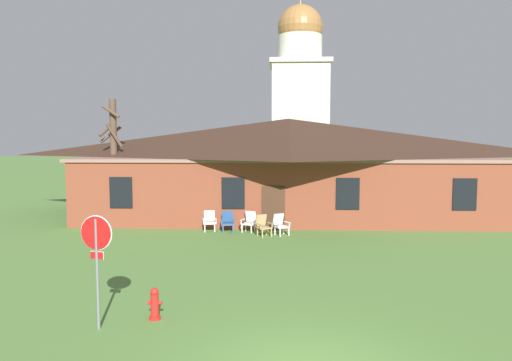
{
  "coord_description": "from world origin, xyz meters",
  "views": [
    {
      "loc": [
        -0.58,
        -8.79,
        4.45
      ],
      "look_at": [
        -1.37,
        8.73,
        2.87
      ],
      "focal_mm": 34.51,
      "sensor_mm": 36.0,
      "label": 1
    }
  ],
  "objects": [
    {
      "name": "dome_tower",
      "position": [
        1.28,
        34.65,
        7.5
      ],
      "size": [
        5.18,
        5.18,
        16.62
      ],
      "color": "beige",
      "rests_on": "ground"
    },
    {
      "name": "lawn_chair_left_end",
      "position": [
        -1.9,
        13.9,
        0.5
      ],
      "size": [
        0.76,
        0.81,
        0.96
      ],
      "color": "white",
      "rests_on": "ground"
    },
    {
      "name": "brick_building",
      "position": [
        -0.0,
        19.39,
        2.78
      ],
      "size": [
        22.53,
        10.4,
        5.46
      ],
      "color": "brown",
      "rests_on": "ground"
    },
    {
      "name": "lawn_chair_near_door",
      "position": [
        -2.92,
        13.88,
        0.5
      ],
      "size": [
        0.7,
        0.73,
        0.96
      ],
      "color": "#2D5693",
      "rests_on": "ground"
    },
    {
      "name": "lawn_chair_by_porch",
      "position": [
        -3.81,
        14.04,
        0.5
      ],
      "size": [
        0.71,
        0.75,
        0.96
      ],
      "color": "silver",
      "rests_on": "ground"
    },
    {
      "name": "fire_hydrant",
      "position": [
        -3.57,
        2.73,
        0.38
      ],
      "size": [
        0.36,
        0.28,
        0.79
      ],
      "color": "red",
      "rests_on": "ground"
    },
    {
      "name": "lawn_chair_middle",
      "position": [
        -1.24,
        12.94,
        0.5
      ],
      "size": [
        0.84,
        0.86,
        0.96
      ],
      "color": "tan",
      "rests_on": "ground"
    },
    {
      "name": "bare_tree_beside_building",
      "position": [
        -9.31,
        16.94,
        3.42
      ],
      "size": [
        1.41,
        1.42,
        6.41
      ],
      "color": "brown",
      "rests_on": "ground"
    },
    {
      "name": "lawn_chair_right_end",
      "position": [
        -0.46,
        13.2,
        0.5
      ],
      "size": [
        0.84,
        0.87,
        0.96
      ],
      "color": "white",
      "rests_on": "ground"
    },
    {
      "name": "stop_sign",
      "position": [
        -4.71,
        2.06,
        1.89
      ],
      "size": [
        0.79,
        0.21,
        2.66
      ],
      "color": "slate",
      "rests_on": "ground"
    }
  ]
}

